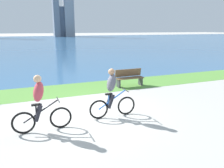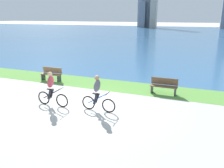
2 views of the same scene
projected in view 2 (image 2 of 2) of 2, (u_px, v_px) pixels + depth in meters
The scene contains 8 objects.
ground_plane at pixel (92, 103), 11.56m from camera, with size 300.00×300.00×0.00m, color #B2AFA8.
grass_strip_bayside at pixel (115, 85), 14.51m from camera, with size 120.00×2.42×0.01m, color #59933D.
bay_water_surface at pixel (182, 35), 53.70m from camera, with size 300.00×85.63×0.00m, color #386693.
cyclist_lead at pixel (98, 94), 10.43m from camera, with size 1.69×0.52×1.70m.
cyclist_trailing at pixel (51, 89), 11.04m from camera, with size 1.73×0.52×1.71m.
bench_near_path at pixel (164, 86), 12.88m from camera, with size 1.50×0.47×0.90m.
bench_far_along_path at pixel (51, 74), 15.55m from camera, with size 1.50×0.47×0.90m.
city_skyline_far_shore at pixel (185, 1), 81.91m from camera, with size 37.60×7.53×27.07m.
Camera 2 is at (4.92, -9.65, 4.25)m, focal length 36.68 mm.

